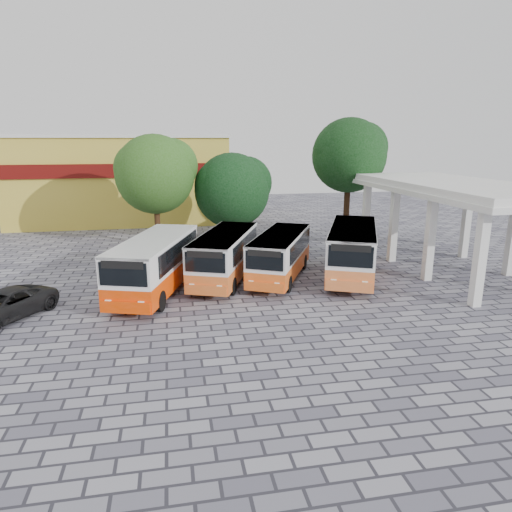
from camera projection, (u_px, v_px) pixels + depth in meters
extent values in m
plane|color=#565464|center=(304.00, 299.00, 23.19)|extent=(90.00, 90.00, 0.00)
cube|color=silver|center=(480.00, 256.00, 21.60)|extent=(0.45, 0.45, 5.00)
cube|color=silver|center=(366.00, 214.00, 33.97)|extent=(0.45, 0.45, 5.00)
cube|color=silver|center=(431.00, 212.00, 34.92)|extent=(0.45, 0.45, 5.00)
cube|color=silver|center=(455.00, 185.00, 27.59)|extent=(6.60, 15.60, 0.40)
cube|color=silver|center=(454.00, 191.00, 27.68)|extent=(6.80, 15.80, 0.30)
cube|color=gold|center=(123.00, 180.00, 44.97)|extent=(20.00, 10.00, 8.00)
cube|color=#590C0A|center=(116.00, 171.00, 39.81)|extent=(20.00, 0.20, 1.20)
cube|color=silver|center=(120.00, 136.00, 43.94)|extent=(20.40, 10.40, 0.30)
cube|color=#F23A00|center=(156.00, 276.00, 23.94)|extent=(4.79, 8.41, 1.06)
cube|color=white|center=(155.00, 252.00, 23.63)|extent=(4.79, 8.41, 1.48)
cube|color=white|center=(154.00, 240.00, 23.46)|extent=(4.83, 8.43, 0.12)
cube|color=black|center=(130.00, 253.00, 23.40)|extent=(2.10, 6.34, 1.06)
cube|color=black|center=(179.00, 251.00, 23.85)|extent=(2.10, 6.34, 1.06)
cube|color=black|center=(152.00, 274.00, 19.77)|extent=(2.08, 0.72, 1.06)
cube|color=black|center=(152.00, 265.00, 19.67)|extent=(1.84, 0.65, 0.34)
cylinder|color=black|center=(132.00, 301.00, 21.36)|extent=(0.28, 1.01, 1.01)
cylinder|color=black|center=(178.00, 299.00, 21.75)|extent=(0.28, 1.01, 1.01)
cylinder|color=black|center=(138.00, 271.00, 26.34)|extent=(0.28, 1.01, 1.01)
cylinder|color=black|center=(176.00, 269.00, 26.73)|extent=(0.28, 1.01, 1.01)
cube|color=orange|center=(225.00, 266.00, 26.08)|extent=(4.87, 7.86, 0.99)
cube|color=white|center=(225.00, 245.00, 25.78)|extent=(4.87, 7.86, 1.39)
cube|color=white|center=(224.00, 234.00, 25.63)|extent=(4.92, 7.88, 0.11)
cube|color=black|center=(204.00, 246.00, 25.57)|extent=(2.33, 5.82, 0.99)
cube|color=black|center=(245.00, 244.00, 25.99)|extent=(2.33, 5.82, 0.99)
cube|color=black|center=(234.00, 263.00, 22.16)|extent=(1.91, 0.79, 0.99)
cube|color=black|center=(234.00, 255.00, 22.07)|extent=(1.69, 0.71, 0.32)
cylinder|color=black|center=(211.00, 286.00, 23.65)|extent=(0.26, 0.94, 0.94)
cylinder|color=black|center=(250.00, 284.00, 24.02)|extent=(0.26, 0.94, 0.94)
cylinder|color=black|center=(204.00, 262.00, 28.33)|extent=(0.26, 0.94, 0.94)
cylinder|color=black|center=(237.00, 260.00, 28.70)|extent=(0.26, 0.94, 0.94)
cube|color=orange|center=(280.00, 265.00, 26.45)|extent=(5.19, 7.46, 0.95)
cube|color=white|center=(280.00, 245.00, 26.17)|extent=(5.19, 7.46, 1.33)
cube|color=white|center=(281.00, 235.00, 26.02)|extent=(5.23, 7.48, 0.11)
cube|color=black|center=(262.00, 246.00, 25.97)|extent=(2.72, 5.38, 0.95)
cube|color=black|center=(299.00, 244.00, 26.36)|extent=(2.72, 5.38, 0.95)
cube|color=black|center=(298.00, 261.00, 22.69)|extent=(1.77, 0.92, 0.95)
cube|color=black|center=(298.00, 254.00, 22.60)|extent=(1.57, 0.82, 0.31)
cylinder|color=black|center=(273.00, 284.00, 24.12)|extent=(0.25, 0.91, 0.91)
cylinder|color=black|center=(308.00, 282.00, 24.48)|extent=(0.25, 0.91, 0.91)
cylinder|color=black|center=(256.00, 261.00, 28.61)|extent=(0.25, 0.91, 0.91)
cylinder|color=black|center=(286.00, 260.00, 28.96)|extent=(0.25, 0.91, 0.91)
cube|color=orange|center=(352.00, 261.00, 26.77)|extent=(5.58, 8.51, 1.08)
cube|color=white|center=(353.00, 240.00, 26.45)|extent=(5.58, 8.51, 1.51)
cube|color=white|center=(353.00, 228.00, 26.28)|extent=(5.62, 8.53, 0.12)
cube|color=black|center=(332.00, 240.00, 26.22)|extent=(2.79, 6.22, 1.08)
cube|color=black|center=(373.00, 239.00, 26.67)|extent=(2.79, 6.22, 1.08)
cube|color=black|center=(385.00, 257.00, 22.52)|extent=(2.04, 0.94, 1.08)
cube|color=black|center=(386.00, 248.00, 22.41)|extent=(1.81, 0.84, 0.35)
cylinder|color=black|center=(351.00, 283.00, 24.14)|extent=(0.29, 1.03, 1.03)
cylinder|color=black|center=(390.00, 280.00, 24.54)|extent=(0.29, 1.03, 1.03)
cylinder|color=black|center=(319.00, 258.00, 29.22)|extent=(0.29, 1.03, 1.03)
cylinder|color=black|center=(352.00, 256.00, 29.62)|extent=(0.29, 1.03, 1.03)
cylinder|color=#4A2D18|center=(157.00, 221.00, 34.16)|extent=(0.43, 0.43, 3.91)
sphere|color=#275415|center=(155.00, 174.00, 33.30)|extent=(5.78, 5.78, 5.78)
sphere|color=#275415|center=(170.00, 166.00, 33.65)|extent=(4.04, 4.04, 4.04)
sphere|color=#275415|center=(140.00, 169.00, 32.82)|extent=(3.75, 3.75, 3.75)
cylinder|color=#3D2311|center=(232.00, 222.00, 35.93)|extent=(0.37, 0.37, 3.14)
sphere|color=black|center=(232.00, 191.00, 35.32)|extent=(5.80, 5.80, 5.80)
sphere|color=black|center=(246.00, 182.00, 35.67)|extent=(4.06, 4.06, 4.06)
sphere|color=black|center=(219.00, 185.00, 34.84)|extent=(3.77, 3.77, 3.77)
cylinder|color=#311D10|center=(346.00, 210.00, 37.13)|extent=(0.48, 0.48, 4.62)
sphere|color=black|center=(349.00, 155.00, 36.06)|extent=(5.85, 5.85, 5.85)
sphere|color=black|center=(362.00, 148.00, 36.41)|extent=(4.10, 4.10, 4.10)
sphere|color=black|center=(338.00, 150.00, 35.57)|extent=(3.81, 3.81, 3.81)
imported|color=black|center=(4.00, 305.00, 20.45)|extent=(4.44, 5.09, 1.30)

